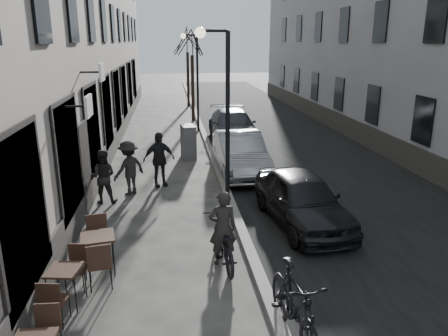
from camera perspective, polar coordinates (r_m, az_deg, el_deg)
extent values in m
cube|color=black|center=(22.62, 6.79, 4.13)|extent=(7.30, 60.00, 0.00)
cube|color=gray|center=(22.02, -2.49, 4.05)|extent=(0.25, 60.00, 0.12)
cylinder|color=black|center=(11.77, 0.48, 5.24)|extent=(0.12, 0.12, 5.00)
cylinder|color=black|center=(11.50, -1.30, 17.51)|extent=(0.70, 0.08, 0.08)
sphere|color=#FFF2CC|center=(11.47, -3.12, 17.24)|extent=(0.28, 0.28, 0.28)
cylinder|color=black|center=(23.60, -3.47, 10.87)|extent=(0.12, 0.12, 5.00)
cylinder|color=black|center=(23.47, -4.47, 16.93)|extent=(0.70, 0.08, 0.08)
sphere|color=#FFF2CC|center=(23.46, -5.36, 16.79)|extent=(0.28, 0.28, 0.28)
cylinder|color=black|center=(26.63, -4.10, 10.30)|extent=(0.20, 0.20, 3.90)
cylinder|color=black|center=(32.60, -4.71, 11.41)|extent=(0.20, 0.20, 3.90)
cube|color=black|center=(8.71, -20.08, -12.39)|extent=(0.70, 0.70, 0.04)
cylinder|color=black|center=(8.79, -22.07, -15.18)|extent=(0.02, 0.02, 0.71)
cylinder|color=black|center=(8.60, -18.81, -15.54)|extent=(0.02, 0.02, 0.71)
cylinder|color=black|center=(9.19, -20.79, -13.56)|extent=(0.02, 0.02, 0.71)
cylinder|color=black|center=(9.01, -17.67, -13.86)|extent=(0.02, 0.02, 0.71)
cube|color=black|center=(9.63, -16.20, -8.60)|extent=(0.80, 0.80, 0.04)
cylinder|color=black|center=(9.56, -17.71, -11.74)|extent=(0.03, 0.03, 0.80)
cylinder|color=black|center=(9.55, -14.19, -11.45)|extent=(0.03, 0.03, 0.80)
cylinder|color=black|center=(10.07, -17.72, -10.23)|extent=(0.03, 0.03, 0.80)
cylinder|color=black|center=(10.07, -14.40, -9.95)|extent=(0.03, 0.03, 0.80)
cube|color=#5C5C5F|center=(18.21, -4.67, 3.42)|extent=(0.64, 0.99, 1.39)
imported|color=black|center=(9.72, -0.15, -9.61)|extent=(0.84, 2.02, 1.04)
imported|color=black|center=(9.58, -0.16, -7.84)|extent=(0.65, 0.45, 1.70)
imported|color=black|center=(13.65, -15.54, -1.07)|extent=(0.85, 0.69, 1.64)
imported|color=black|center=(14.17, -12.30, 0.03)|extent=(1.27, 1.25, 1.75)
imported|color=black|center=(14.76, -8.49, 1.12)|extent=(1.18, 0.79, 1.86)
imported|color=black|center=(11.82, 10.15, -4.01)|extent=(2.09, 4.29, 1.41)
imported|color=#95979D|center=(16.11, 2.12, 1.91)|extent=(1.65, 4.55, 1.49)
imported|color=#393C44|center=(21.33, 1.17, 5.53)|extent=(2.11, 5.15, 1.49)
imported|color=black|center=(7.44, 9.23, -17.49)|extent=(0.80, 2.24, 1.32)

